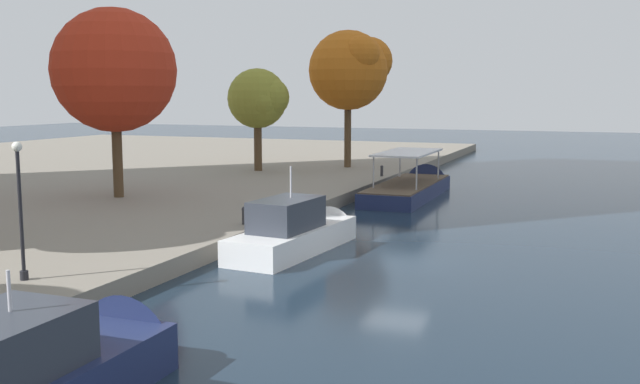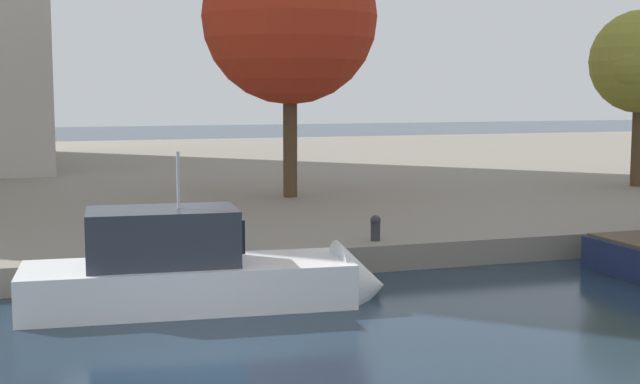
{
  "view_description": "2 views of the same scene",
  "coord_description": "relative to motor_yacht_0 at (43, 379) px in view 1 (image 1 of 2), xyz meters",
  "views": [
    {
      "loc": [
        -27.47,
        -7.58,
        6.69
      ],
      "look_at": [
        5.63,
        5.54,
        1.84
      ],
      "focal_mm": 40.36,
      "sensor_mm": 36.0,
      "label": 1
    },
    {
      "loc": [
        -3.26,
        -15.83,
        5.13
      ],
      "look_at": [
        4.89,
        9.01,
        2.08
      ],
      "focal_mm": 49.5,
      "sensor_mm": 36.0,
      "label": 2
    }
  ],
  "objects": [
    {
      "name": "tree_0",
      "position": [
        44.23,
        8.35,
        8.16
      ],
      "size": [
        6.65,
        6.43,
        11.08
      ],
      "color": "#4C3823",
      "rests_on": "dock_promenade"
    },
    {
      "name": "motor_yacht_0",
      "position": [
        0.0,
        0.0,
        0.0
      ],
      "size": [
        8.24,
        2.94,
        4.22
      ],
      "rotation": [
        0.0,
        0.0,
        0.01
      ],
      "color": "navy",
      "rests_on": "ground_plane"
    },
    {
      "name": "mooring_bollard_1",
      "position": [
        17.55,
        4.32,
        0.54
      ],
      "size": [
        0.28,
        0.28,
        0.84
      ],
      "color": "#2D2D33",
      "rests_on": "dock_promenade"
    },
    {
      "name": "ground_plane",
      "position": [
        16.01,
        -3.32,
        -0.66
      ],
      "size": [
        220.0,
        220.0,
        0.0
      ],
      "primitive_type": "plane",
      "color": "#192838"
    },
    {
      "name": "tree_4",
      "position": [
        38.81,
        14.0,
        5.67
      ],
      "size": [
        4.63,
        4.93,
        7.94
      ],
      "color": "#4C3823",
      "rests_on": "dock_promenade"
    },
    {
      "name": "tour_boat_2",
      "position": [
        34.75,
        0.88,
        -0.33
      ],
      "size": [
        12.81,
        3.51,
        4.34
      ],
      "rotation": [
        0.0,
        0.0,
        0.01
      ],
      "color": "navy",
      "rests_on": "ground_plane"
    },
    {
      "name": "mooring_bollard_2",
      "position": [
        22.16,
        4.38,
        0.5
      ],
      "size": [
        0.31,
        0.31,
        0.75
      ],
      "color": "#2D2D33",
      "rests_on": "dock_promenade"
    },
    {
      "name": "tree_2",
      "position": [
        22.63,
        15.37,
        7.41
      ],
      "size": [
        7.07,
        7.07,
        10.83
      ],
      "color": "#4C3823",
      "rests_on": "dock_promenade"
    },
    {
      "name": "mooring_bollard_0",
      "position": [
        38.68,
        4.12,
        0.53
      ],
      "size": [
        0.23,
        0.23,
        0.81
      ],
      "color": "#2D2D33",
      "rests_on": "dock_promenade"
    },
    {
      "name": "motor_yacht_1",
      "position": [
        16.67,
        1.23,
        -0.06
      ],
      "size": [
        8.86,
        3.14,
        4.6
      ],
      "rotation": [
        0.0,
        0.0,
        -0.09
      ],
      "color": "white",
      "rests_on": "ground_plane"
    },
    {
      "name": "lamp_post",
      "position": [
        6.0,
        6.27,
        2.48
      ],
      "size": [
        0.32,
        0.32,
        4.46
      ],
      "color": "black",
      "rests_on": "dock_promenade"
    }
  ]
}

